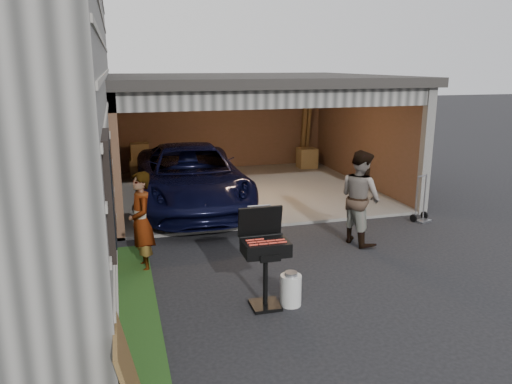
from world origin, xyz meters
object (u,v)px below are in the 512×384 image
woman (141,222)px  hand_truck (421,212)px  plywood_panel (130,379)px  bbq_grill (265,250)px  propane_tank (291,290)px  man (360,197)px  minivan (191,179)px

woman → hand_truck: bearing=92.0°
woman → plywood_panel: size_ratio=1.71×
hand_truck → bbq_grill: bearing=-167.2°
bbq_grill → plywood_panel: (-1.80, -1.86, -0.33)m
hand_truck → woman: bearing=170.4°
propane_tank → man: bearing=44.7°
man → plywood_panel: (-4.14, -3.77, -0.39)m
propane_tank → plywood_panel: bearing=-140.2°
propane_tank → bbq_grill: bearing=168.9°
propane_tank → minivan: bearing=97.0°
woman → man: 3.85m
minivan → man: man is taller
man → bbq_grill: man is taller
man → propane_tank: 2.88m
minivan → propane_tank: size_ratio=11.39×
bbq_grill → hand_truck: 5.03m
minivan → man: 3.99m
minivan → propane_tank: (0.61, -4.99, -0.46)m
minivan → hand_truck: 4.99m
plywood_panel → hand_truck: 7.54m
propane_tank → plywood_panel: (-2.15, -1.79, 0.24)m
plywood_panel → propane_tank: bearing=39.8°
minivan → plywood_panel: minivan is taller
man → hand_truck: man is taller
bbq_grill → minivan: bearing=93.1°
plywood_panel → hand_truck: (5.98, 4.58, -0.27)m
bbq_grill → propane_tank: 0.68m
propane_tank → plywood_panel: size_ratio=0.46×
woman → bbq_grill: 2.23m
bbq_grill → propane_tank: (0.35, -0.07, -0.58)m
minivan → bbq_grill: bearing=-85.3°
bbq_grill → hand_truck: size_ratio=1.37×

